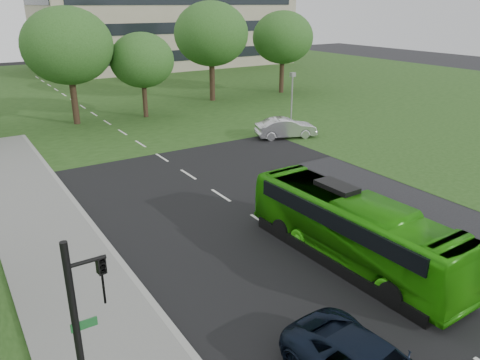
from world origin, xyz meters
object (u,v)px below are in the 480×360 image
Objects in this scene: bus at (352,229)px; tree_park_e at (283,38)px; tree_park_d at (211,34)px; traffic_light at (86,336)px; tree_park_b at (67,46)px; camera_pole at (292,93)px; sedan at (286,128)px; tree_park_c at (142,60)px.

tree_park_e is at bearing 55.09° from bus.
tree_park_d is 42.90m from traffic_light.
camera_pole is (14.54, -11.81, -3.56)m from tree_park_b.
sedan is (-2.58, -16.30, -6.16)m from tree_park_d.
tree_park_b is at bearing 136.73° from camera_pole.
tree_park_c is 1.60× the size of camera_pole.
tree_park_c reaches higher than sedan.
tree_park_e is (18.42, 3.40, 1.11)m from tree_park_c.
camera_pole is (11.19, 18.04, 1.64)m from bus.
traffic_light is (-23.26, -35.86, -3.65)m from tree_park_d.
bus is at bearing -110.07° from tree_park_d.
tree_park_e reaches higher than bus.
tree_park_c is at bearing -158.65° from tree_park_d.
tree_park_b is 24.70m from tree_park_e.
tree_park_c is at bearing -6.98° from tree_park_b.
tree_park_e is 1.95× the size of camera_pole.
tree_park_d reaches higher than traffic_light.
tree_park_d is at bearing 21.35° from tree_park_c.
tree_park_d is 15.16m from camera_pole.
traffic_light is at bearing -113.61° from tree_park_c.
traffic_light is at bearing 151.95° from sedan.
tree_park_e reaches higher than traffic_light.
traffic_light is 1.18× the size of camera_pole.
tree_park_d is 1.11× the size of tree_park_e.
tree_park_b is at bearing 65.89° from traffic_light.
tree_park_e reaches higher than camera_pole.
bus is 21.29m from camera_pole.
tree_park_d is (15.29, 2.83, 0.32)m from tree_park_b.
bus is (-2.79, -29.09, -3.74)m from tree_park_c.
tree_park_c reaches higher than traffic_light.
tree_park_b is 1.75× the size of traffic_light.
traffic_light is (-20.68, -19.56, 2.51)m from sedan.
sedan is at bearing -62.68° from tree_park_c.
tree_park_c is at bearing 55.84° from traffic_light.
traffic_light is at bearing -132.35° from tree_park_e.
tree_park_b reaches higher than camera_pole.
tree_park_d is 2.16× the size of sedan.
tree_park_c is 29.47m from bus.
tree_park_d reaches higher than sedan.
tree_park_c is 0.74× the size of tree_park_d.
bus is at bearing -123.12° from tree_park_e.
tree_park_b is at bearing 94.62° from bus.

